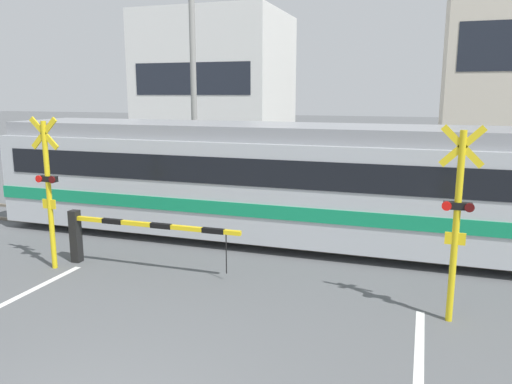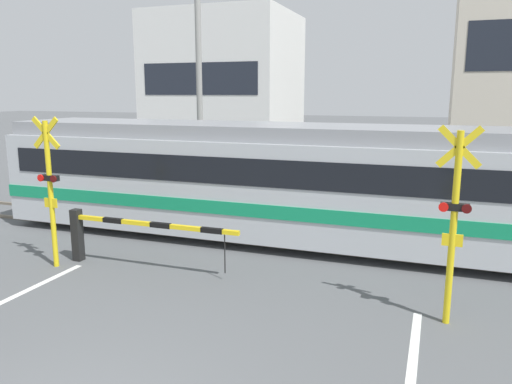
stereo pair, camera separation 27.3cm
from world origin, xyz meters
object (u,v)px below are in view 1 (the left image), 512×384
object	(u,v)px
crossing_signal_left	(48,187)
pedestrian	(351,168)
crossing_barrier_far	(396,197)
crossing_barrier_near	(115,231)
crossing_signal_right	(457,216)
commuter_train	(411,186)

from	to	relation	value
crossing_signal_left	pedestrian	xyz separation A→B (m)	(4.96, 10.10, -0.78)
crossing_barrier_far	pedestrian	world-z (taller)	pedestrian
crossing_barrier_near	crossing_signal_right	world-z (taller)	crossing_signal_right
commuter_train	crossing_barrier_far	size ratio (longest dim) A/B	5.33
crossing_barrier_near	crossing_signal_left	distance (m)	1.66
pedestrian	crossing_signal_left	bearing A→B (deg)	-116.14
commuter_train	crossing_barrier_near	bearing A→B (deg)	-152.14
commuter_train	crossing_barrier_far	bearing A→B (deg)	99.31
crossing_barrier_near	crossing_barrier_far	world-z (taller)	same
crossing_barrier_near	pedestrian	xyz separation A→B (m)	(3.73, 9.60, 0.21)
commuter_train	crossing_signal_left	bearing A→B (deg)	-153.09
crossing_signal_right	crossing_signal_left	bearing A→B (deg)	180.00
pedestrian	crossing_barrier_near	bearing A→B (deg)	-111.23
crossing_barrier_far	pedestrian	size ratio (longest dim) A/B	2.30
crossing_barrier_near	crossing_barrier_far	xyz separation A→B (m)	(5.58, 5.74, 0.00)
crossing_barrier_far	crossing_signal_left	bearing A→B (deg)	-137.52
crossing_barrier_near	pedestrian	bearing A→B (deg)	68.77
commuter_train	crossing_barrier_near	world-z (taller)	commuter_train
crossing_barrier_near	crossing_signal_right	distance (m)	6.90
commuter_train	pedestrian	distance (m)	6.84
crossing_signal_left	crossing_signal_right	size ratio (longest dim) A/B	1.00
crossing_signal_left	commuter_train	bearing A→B (deg)	26.91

